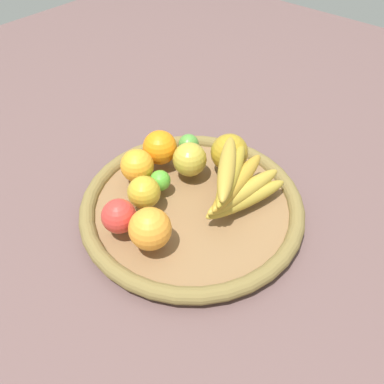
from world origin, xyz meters
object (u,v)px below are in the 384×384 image
(apple_2, at_px, (119,216))
(orange_1, at_px, (137,166))
(lime_0, at_px, (160,180))
(apple_1, at_px, (144,192))
(apple_0, at_px, (190,159))
(lime_1, at_px, (189,144))
(orange_2, at_px, (150,229))
(banana_bunch, at_px, (237,183))
(apple_3, at_px, (229,153))
(orange_0, at_px, (160,147))

(apple_2, bearing_deg, orange_1, -57.39)
(lime_0, bearing_deg, apple_1, 99.54)
(apple_0, bearing_deg, orange_1, 50.79)
(lime_1, bearing_deg, apple_1, 103.43)
(apple_1, distance_m, orange_2, 0.10)
(banana_bunch, xyz_separation_m, apple_3, (0.07, -0.07, -0.01))
(apple_0, xyz_separation_m, apple_3, (-0.05, -0.07, 0.00))
(orange_1, height_order, orange_2, orange_2)
(apple_1, relative_size, lime_1, 1.41)
(apple_0, distance_m, orange_1, 0.11)
(orange_0, bearing_deg, apple_3, -147.22)
(orange_2, xyz_separation_m, lime_1, (0.12, -0.24, -0.02))
(apple_1, distance_m, banana_bunch, 0.18)
(apple_1, distance_m, lime_1, 0.18)
(lime_0, xyz_separation_m, lime_1, (0.03, -0.13, 0.00))
(apple_1, relative_size, banana_bunch, 0.34)
(orange_2, bearing_deg, apple_3, -85.05)
(apple_1, height_order, banana_bunch, banana_bunch)
(apple_3, xyz_separation_m, lime_1, (0.10, 0.02, -0.02))
(apple_1, xyz_separation_m, banana_bunch, (-0.13, -0.13, 0.01))
(apple_3, height_order, lime_0, apple_3)
(banana_bunch, height_order, apple_2, banana_bunch)
(apple_3, relative_size, lime_0, 1.87)
(apple_1, height_order, orange_2, orange_2)
(orange_2, distance_m, lime_1, 0.27)
(apple_0, distance_m, lime_1, 0.07)
(apple_1, distance_m, apple_3, 0.21)
(banana_bunch, xyz_separation_m, lime_0, (0.14, 0.07, -0.02))
(apple_1, distance_m, orange_1, 0.08)
(orange_1, height_order, lime_0, orange_1)
(apple_1, relative_size, orange_0, 0.87)
(apple_1, xyz_separation_m, orange_2, (-0.08, 0.06, 0.01))
(banana_bunch, xyz_separation_m, lime_1, (0.17, -0.05, -0.02))
(apple_0, relative_size, lime_0, 1.68)
(banana_bunch, distance_m, apple_2, 0.23)
(apple_0, distance_m, orange_0, 0.08)
(apple_1, bearing_deg, apple_0, -91.85)
(banana_bunch, relative_size, orange_2, 2.52)
(apple_3, bearing_deg, orange_1, 51.70)
(apple_0, xyz_separation_m, apple_2, (-0.01, 0.20, -0.00))
(apple_2, height_order, lime_0, apple_2)
(lime_0, distance_m, lime_1, 0.13)
(orange_0, distance_m, apple_2, 0.21)
(orange_0, bearing_deg, lime_0, 133.76)
(apple_3, height_order, apple_2, apple_3)
(apple_0, height_order, apple_1, apple_0)
(banana_bunch, distance_m, orange_1, 0.21)
(orange_1, bearing_deg, lime_1, -99.29)
(apple_1, bearing_deg, orange_2, 142.11)
(banana_bunch, bearing_deg, apple_2, 59.61)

